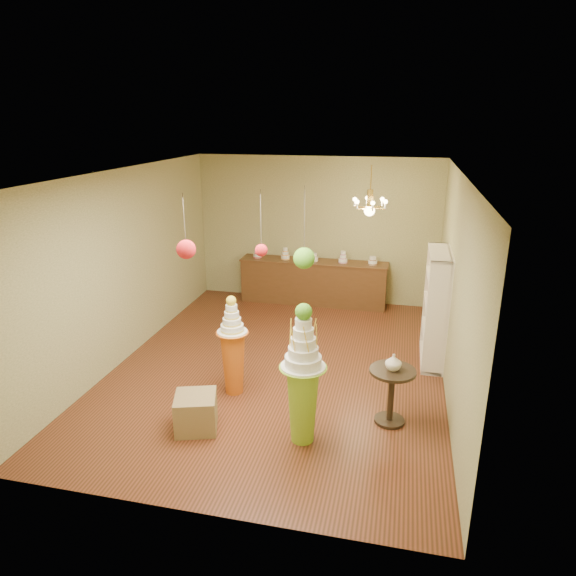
% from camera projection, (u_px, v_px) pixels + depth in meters
% --- Properties ---
extents(floor, '(6.50, 6.50, 0.00)m').
position_uv_depth(floor, '(279.00, 366.00, 8.09)').
color(floor, '#5A2B18').
rests_on(floor, ground).
extents(ceiling, '(6.50, 6.50, 0.00)m').
position_uv_depth(ceiling, '(278.00, 173.00, 7.14)').
color(ceiling, silver).
rests_on(ceiling, ground).
extents(wall_back, '(5.00, 0.04, 3.00)m').
position_uv_depth(wall_back, '(317.00, 230.00, 10.62)').
color(wall_back, tan).
rests_on(wall_back, ground).
extents(wall_front, '(5.00, 0.04, 3.00)m').
position_uv_depth(wall_front, '(192.00, 379.00, 4.61)').
color(wall_front, tan).
rests_on(wall_front, ground).
extents(wall_left, '(0.04, 6.50, 3.00)m').
position_uv_depth(wall_left, '(126.00, 265.00, 8.15)').
color(wall_left, tan).
rests_on(wall_left, ground).
extents(wall_right, '(0.04, 6.50, 3.00)m').
position_uv_depth(wall_right, '(454.00, 287.00, 7.09)').
color(wall_right, tan).
rests_on(wall_right, ground).
extents(pedestal_green, '(0.63, 0.63, 1.77)m').
position_uv_depth(pedestal_green, '(303.00, 386.00, 6.03)').
color(pedestal_green, '#8BBF2A').
rests_on(pedestal_green, floor).
extents(pedestal_orange, '(0.44, 0.44, 1.46)m').
position_uv_depth(pedestal_orange, '(233.00, 354.00, 7.16)').
color(pedestal_orange, '#CE5E17').
rests_on(pedestal_orange, floor).
extents(burlap_riser, '(0.63, 0.63, 0.46)m').
position_uv_depth(burlap_riser, '(196.00, 412.00, 6.42)').
color(burlap_riser, olive).
rests_on(burlap_riser, floor).
extents(sideboard, '(3.04, 0.54, 1.16)m').
position_uv_depth(sideboard, '(313.00, 281.00, 10.69)').
color(sideboard, '#54331A').
rests_on(sideboard, floor).
extents(shelving_unit, '(0.33, 1.20, 1.80)m').
position_uv_depth(shelving_unit, '(436.00, 307.00, 8.05)').
color(shelving_unit, white).
rests_on(shelving_unit, floor).
extents(round_table, '(0.77, 0.77, 0.75)m').
position_uv_depth(round_table, '(392.00, 388.00, 6.47)').
color(round_table, black).
rests_on(round_table, floor).
extents(vase, '(0.26, 0.26, 0.21)m').
position_uv_depth(vase, '(393.00, 362.00, 6.35)').
color(vase, white).
rests_on(vase, round_table).
extents(pom_red_left, '(0.21, 0.21, 0.71)m').
position_uv_depth(pom_red_left, '(186.00, 249.00, 5.47)').
color(pom_red_left, '#3D372C').
rests_on(pom_red_left, ceiling).
extents(pom_green_mid, '(0.26, 0.26, 0.99)m').
position_uv_depth(pom_green_mid, '(304.00, 258.00, 6.10)').
color(pom_green_mid, '#3D372C').
rests_on(pom_green_mid, ceiling).
extents(pom_red_right, '(0.14, 0.14, 0.75)m').
position_uv_depth(pom_red_right, '(261.00, 250.00, 5.74)').
color(pom_red_right, '#3D372C').
rests_on(pom_red_right, ceiling).
extents(chandelier, '(0.76, 0.76, 0.85)m').
position_uv_depth(chandelier, '(370.00, 208.00, 8.53)').
color(chandelier, gold).
rests_on(chandelier, ceiling).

